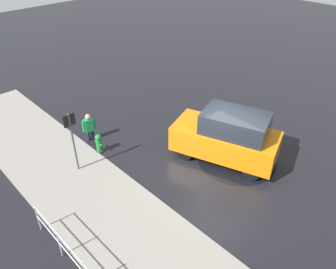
% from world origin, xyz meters
% --- Properties ---
extents(ground_plane, '(60.00, 60.00, 0.00)m').
position_xyz_m(ground_plane, '(0.00, 0.00, 0.00)').
color(ground_plane, black).
extents(kerb_strip, '(24.00, 3.20, 0.04)m').
position_xyz_m(kerb_strip, '(0.00, 4.20, 0.02)').
color(kerb_strip, gray).
rests_on(kerb_strip, ground).
extents(moving_hatchback, '(4.24, 2.89, 2.06)m').
position_xyz_m(moving_hatchback, '(0.41, -0.77, 1.03)').
color(moving_hatchback, orange).
rests_on(moving_hatchback, ground).
extents(fire_hydrant, '(0.42, 0.31, 0.80)m').
position_xyz_m(fire_hydrant, '(4.17, 2.48, 0.40)').
color(fire_hydrant, '#197A2D').
rests_on(fire_hydrant, ground).
extents(pedestrian, '(0.31, 0.56, 1.22)m').
position_xyz_m(pedestrian, '(5.14, 2.26, 0.68)').
color(pedestrian, '#1E8C4C').
rests_on(pedestrian, ground).
extents(sign_post, '(0.07, 0.44, 2.40)m').
position_xyz_m(sign_post, '(3.78, 3.70, 1.58)').
color(sign_post, '#4C4C51').
rests_on(sign_post, ground).
extents(puddle_patch, '(3.05, 3.05, 0.01)m').
position_xyz_m(puddle_patch, '(0.04, -1.05, 0.00)').
color(puddle_patch, black).
rests_on(puddle_patch, ground).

